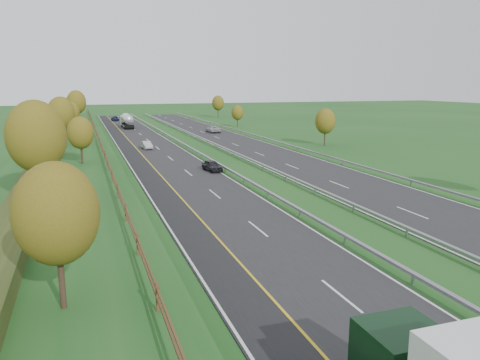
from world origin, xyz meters
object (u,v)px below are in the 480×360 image
object	(u,v)px
car_dark_near	(212,166)
car_small_far	(115,119)
car_silver_mid	(147,145)
car_oncoming	(213,129)
road_tanker	(127,120)

from	to	relation	value
car_dark_near	car_small_far	distance (m)	88.43
car_silver_mid	car_oncoming	distance (m)	29.10
car_dark_near	car_silver_mid	world-z (taller)	car_dark_near
car_silver_mid	car_small_far	distance (m)	65.04
car_dark_near	car_silver_mid	distance (m)	23.76
car_dark_near	car_small_far	size ratio (longest dim) A/B	0.89
car_dark_near	car_oncoming	bearing A→B (deg)	67.15
car_dark_near	car_oncoming	xyz separation A→B (m)	(12.95, 46.12, 0.08)
road_tanker	car_dark_near	size ratio (longest dim) A/B	2.85
car_silver_mid	car_dark_near	bearing A→B (deg)	-82.51
car_oncoming	road_tanker	bearing A→B (deg)	-46.51
road_tanker	car_silver_mid	xyz separation A→B (m)	(-0.73, -41.15, -1.18)
car_silver_mid	car_small_far	xyz separation A→B (m)	(-0.53, 65.04, 0.00)
car_silver_mid	car_small_far	bearing A→B (deg)	85.80
car_oncoming	car_silver_mid	bearing A→B (deg)	52.05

